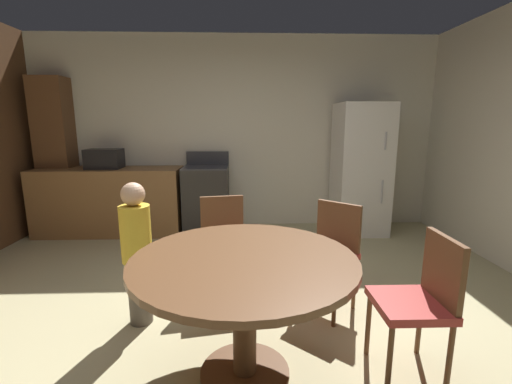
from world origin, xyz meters
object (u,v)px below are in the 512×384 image
at_px(chair_northeast, 331,249).
at_px(person_child, 137,250).
at_px(chair_north, 224,240).
at_px(microwave, 104,159).
at_px(refrigerator, 360,169).
at_px(chair_east, 421,296).
at_px(oven_range, 207,199).
at_px(dining_table, 244,282).

relative_size(chair_northeast, person_child, 0.80).
relative_size(chair_northeast, chair_north, 1.00).
bearing_deg(chair_north, microwave, -146.65).
bearing_deg(refrigerator, microwave, 179.17).
height_order(refrigerator, microwave, refrigerator).
bearing_deg(microwave, chair_northeast, -38.74).
bearing_deg(chair_east, chair_northeast, -65.97).
height_order(microwave, person_child, microwave).
bearing_deg(chair_east, person_child, -17.93).
bearing_deg(person_child, chair_northeast, 43.72).
xyz_separation_m(oven_range, dining_table, (0.51, -2.83, 0.14)).
distance_m(microwave, chair_east, 4.09).
relative_size(dining_table, chair_north, 1.48).
bearing_deg(chair_east, oven_range, -60.94).
relative_size(dining_table, person_child, 1.18).
height_order(refrigerator, chair_east, refrigerator).
relative_size(microwave, person_child, 0.40).
distance_m(oven_range, dining_table, 2.88).
height_order(microwave, dining_table, microwave).
relative_size(refrigerator, chair_north, 2.02).
bearing_deg(chair_north, dining_table, -0.00).
xyz_separation_m(chair_east, chair_north, (-1.22, 1.03, 0.00)).
distance_m(dining_table, chair_east, 1.05).
distance_m(dining_table, person_child, 0.99).
distance_m(chair_north, person_child, 0.76).
bearing_deg(person_child, oven_range, 119.99).
distance_m(refrigerator, person_child, 3.25).
height_order(dining_table, chair_east, chair_east).
bearing_deg(refrigerator, oven_range, 178.54).
height_order(oven_range, chair_northeast, oven_range).
bearing_deg(oven_range, microwave, -179.85).
bearing_deg(dining_table, microwave, 123.34).
distance_m(refrigerator, dining_table, 3.22).
xyz_separation_m(dining_table, chair_north, (-0.18, 1.03, -0.11)).
height_order(chair_east, chair_north, same).
bearing_deg(microwave, chair_north, -46.90).
distance_m(microwave, chair_north, 2.52).
relative_size(microwave, chair_north, 0.51).
bearing_deg(oven_range, chair_east, -61.22).
bearing_deg(person_child, dining_table, -0.00).
bearing_deg(refrigerator, chair_east, -101.21).
xyz_separation_m(dining_table, chair_east, (1.04, -0.01, -0.11)).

